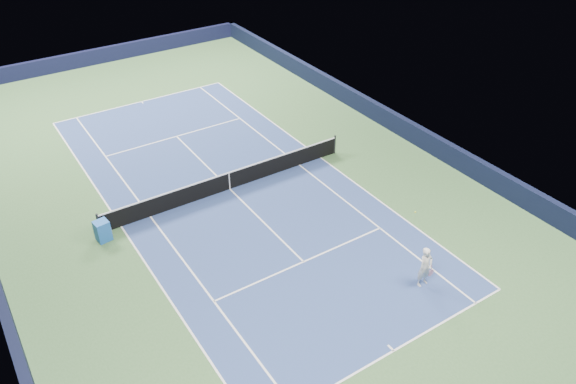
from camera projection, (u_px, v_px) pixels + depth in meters
ground at (230, 189)px, 27.49m from camera, size 40.00×40.00×0.00m
wall_far at (101, 56)px, 40.89m from camera, size 22.00×0.35×1.10m
wall_right at (397, 123)px, 32.06m from camera, size 0.35×40.00×1.10m
court_surface at (230, 189)px, 27.49m from camera, size 10.97×23.77×0.01m
baseline_far at (141, 102)px, 35.71m from camera, size 10.97×0.08×0.00m
baseline_near at (394, 351)px, 19.26m from camera, size 10.97×0.08×0.00m
sideline_doubles_right at (321, 158)px, 29.96m from camera, size 0.08×23.77×0.00m
sideline_doubles_left at (121, 226)px, 25.01m from camera, size 0.08×23.77×0.00m
sideline_singles_right at (299, 165)px, 29.34m from camera, size 0.08×23.77×0.00m
sideline_singles_left at (150, 216)px, 25.63m from camera, size 0.08×23.77×0.00m
service_line_far at (177, 136)px, 31.91m from camera, size 8.23×0.08×0.00m
service_line_near at (304, 262)px, 23.06m from camera, size 8.23×0.08×0.00m
center_service_line at (230, 189)px, 27.48m from camera, size 0.08×12.80×0.00m
center_mark_far at (142, 102)px, 35.60m from camera, size 0.08×0.30×0.00m
center_mark_near at (391, 348)px, 19.36m from camera, size 0.08×0.30×0.00m
tennis_net at (229, 180)px, 27.20m from camera, size 12.90×0.10×1.07m
sponsor_cube at (103, 231)px, 23.99m from camera, size 0.66×0.61×0.96m
tennis_player at (425, 267)px, 21.50m from camera, size 0.80×1.26×2.87m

